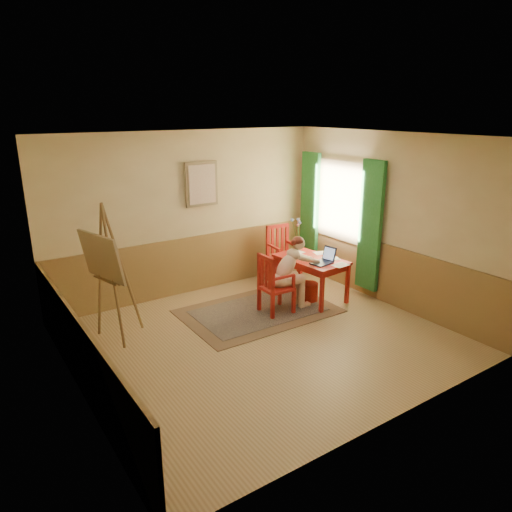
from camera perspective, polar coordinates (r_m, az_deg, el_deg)
room at (r=6.30m, az=0.91°, el=1.40°), size 5.04×4.54×2.84m
wainscot at (r=7.22m, az=-2.74°, el=-4.01°), size 5.00×4.50×1.00m
window at (r=8.64m, az=9.97°, el=5.22°), size 0.12×2.01×2.20m
wall_portrait at (r=8.17m, az=-6.58°, el=8.62°), size 0.60×0.05×0.76m
rug at (r=7.67m, az=0.30°, el=-6.64°), size 2.42×1.62×0.02m
table at (r=8.03m, az=6.65°, el=-0.87°), size 0.84×1.27×0.72m
chair_left at (r=7.43m, az=2.17°, el=-3.44°), size 0.46×0.45×0.98m
chair_back at (r=8.81m, az=3.12°, el=0.23°), size 0.52×0.54×1.07m
figure at (r=7.55m, az=4.15°, el=-1.74°), size 0.89×0.39×1.20m
laptop at (r=7.78m, az=8.23°, el=-0.46°), size 0.44×0.31×0.25m
papers at (r=8.07m, az=7.98°, el=-0.14°), size 0.68×1.16×0.00m
vase at (r=8.41m, az=5.02°, el=2.52°), size 0.18×0.28×0.57m
wastebasket at (r=8.07m, az=6.43°, el=-4.34°), size 0.40×0.40×0.32m
easel at (r=6.65m, az=-17.84°, el=-0.68°), size 0.75×0.88×1.97m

